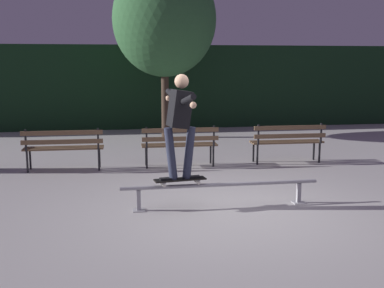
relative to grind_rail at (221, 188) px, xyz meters
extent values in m
plane|color=#ADAAA8|center=(0.00, -0.19, -0.30)|extent=(90.00, 90.00, 0.00)
cube|color=black|center=(0.00, 9.54, 1.08)|extent=(24.00, 1.20, 2.75)
cylinder|color=#9E9EA3|center=(0.00, 0.00, 0.05)|extent=(3.06, 0.06, 0.06)
cube|color=#9E9EA3|center=(-1.25, 0.00, -0.14)|extent=(0.06, 0.06, 0.32)
cube|color=#9E9EA3|center=(-1.25, 0.00, -0.29)|extent=(0.18, 0.18, 0.01)
cube|color=#9E9EA3|center=(1.25, 0.00, -0.14)|extent=(0.06, 0.06, 0.32)
cube|color=#9E9EA3|center=(1.25, 0.00, -0.29)|extent=(0.18, 0.18, 0.01)
cube|color=black|center=(-0.63, 0.00, 0.16)|extent=(0.80, 0.30, 0.02)
cube|color=black|center=(-0.63, 0.00, 0.17)|extent=(0.78, 0.29, 0.00)
cube|color=#9E9EA3|center=(-0.37, 0.04, 0.14)|extent=(0.07, 0.18, 0.02)
cube|color=#9E9EA3|center=(-0.89, -0.04, 0.14)|extent=(0.07, 0.18, 0.02)
cylinder|color=beige|center=(-0.36, -0.04, 0.11)|extent=(0.06, 0.04, 0.05)
cylinder|color=beige|center=(-0.38, 0.12, 0.11)|extent=(0.06, 0.04, 0.05)
cylinder|color=beige|center=(-0.88, -0.12, 0.11)|extent=(0.06, 0.04, 0.05)
cylinder|color=beige|center=(-0.90, 0.04, 0.11)|extent=(0.06, 0.04, 0.05)
cube|color=black|center=(-0.45, 0.02, 0.18)|extent=(0.27, 0.13, 0.03)
cube|color=black|center=(-0.81, -0.02, 0.18)|extent=(0.27, 0.13, 0.03)
cylinder|color=#282D42|center=(-0.49, 0.02, 0.56)|extent=(0.22, 0.15, 0.79)
cylinder|color=#282D42|center=(-0.77, -0.02, 0.56)|extent=(0.22, 0.15, 0.79)
cube|color=black|center=(-0.63, 0.00, 1.22)|extent=(0.38, 0.40, 0.57)
cylinder|color=black|center=(-0.58, -0.38, 1.38)|extent=(0.17, 0.61, 0.21)
cylinder|color=black|center=(-0.68, 0.38, 1.38)|extent=(0.17, 0.61, 0.21)
sphere|color=tan|center=(-0.54, -0.65, 1.33)|extent=(0.09, 0.09, 0.09)
sphere|color=tan|center=(-0.72, 0.65, 1.33)|extent=(0.09, 0.09, 0.09)
sphere|color=tan|center=(-0.60, 0.00, 1.62)|extent=(0.21, 0.21, 0.21)
cube|color=black|center=(-1.89, 3.18, -0.08)|extent=(0.04, 0.04, 0.44)
cube|color=black|center=(-1.90, 2.86, -0.08)|extent=(0.04, 0.04, 0.44)
cube|color=black|center=(-1.90, 2.82, 0.36)|extent=(0.04, 0.04, 0.44)
cube|color=black|center=(-3.30, 3.21, -0.08)|extent=(0.04, 0.04, 0.44)
cube|color=black|center=(-3.31, 2.89, -0.08)|extent=(0.04, 0.04, 0.44)
cube|color=black|center=(-3.31, 2.85, 0.36)|extent=(0.04, 0.04, 0.44)
cube|color=brown|center=(-2.60, 3.17, 0.16)|extent=(1.60, 0.12, 0.04)
cube|color=brown|center=(-2.60, 3.03, 0.16)|extent=(1.60, 0.12, 0.04)
cube|color=brown|center=(-2.60, 2.89, 0.16)|extent=(1.60, 0.12, 0.04)
cube|color=brown|center=(-2.60, 2.82, 0.32)|extent=(1.60, 0.07, 0.09)
cube|color=brown|center=(-2.60, 2.82, 0.50)|extent=(1.60, 0.07, 0.09)
cube|color=black|center=(0.49, 3.18, -0.08)|extent=(0.04, 0.04, 0.44)
cube|color=black|center=(0.49, 2.86, -0.08)|extent=(0.04, 0.04, 0.44)
cube|color=black|center=(0.49, 2.82, 0.36)|extent=(0.04, 0.04, 0.44)
cube|color=black|center=(-0.91, 3.21, -0.08)|extent=(0.04, 0.04, 0.44)
cube|color=black|center=(-0.92, 2.89, -0.08)|extent=(0.04, 0.04, 0.44)
cube|color=black|center=(-0.92, 2.85, 0.36)|extent=(0.04, 0.04, 0.44)
cube|color=brown|center=(-0.21, 3.17, 0.16)|extent=(1.60, 0.12, 0.04)
cube|color=brown|center=(-0.21, 3.03, 0.16)|extent=(1.60, 0.12, 0.04)
cube|color=brown|center=(-0.22, 2.89, 0.16)|extent=(1.60, 0.12, 0.04)
cube|color=brown|center=(-0.22, 2.82, 0.32)|extent=(1.60, 0.07, 0.09)
cube|color=brown|center=(-0.22, 2.82, 0.50)|extent=(1.60, 0.07, 0.09)
cube|color=black|center=(2.88, 3.18, -0.08)|extent=(0.04, 0.04, 0.44)
cube|color=black|center=(2.87, 2.86, -0.08)|extent=(0.04, 0.04, 0.44)
cube|color=black|center=(2.87, 2.82, 0.36)|extent=(0.04, 0.04, 0.44)
cube|color=black|center=(1.47, 3.21, -0.08)|extent=(0.04, 0.04, 0.44)
cube|color=black|center=(1.46, 2.89, -0.08)|extent=(0.04, 0.04, 0.44)
cube|color=black|center=(1.46, 2.85, 0.36)|extent=(0.04, 0.04, 0.44)
cube|color=brown|center=(2.17, 3.17, 0.16)|extent=(1.60, 0.12, 0.04)
cube|color=brown|center=(2.17, 3.03, 0.16)|extent=(1.60, 0.12, 0.04)
cube|color=brown|center=(2.17, 2.89, 0.16)|extent=(1.60, 0.12, 0.04)
cube|color=brown|center=(2.17, 2.82, 0.32)|extent=(1.60, 0.07, 0.09)
cube|color=brown|center=(2.17, 2.82, 0.50)|extent=(1.60, 0.07, 0.09)
cylinder|color=#3D2D23|center=(-0.07, 7.05, 0.77)|extent=(0.22, 0.22, 2.14)
ellipsoid|color=#2D5B33|center=(-0.07, 7.05, 3.10)|extent=(2.95, 2.95, 3.24)
camera|label=1|loc=(-1.61, -6.97, 1.89)|focal=45.18mm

